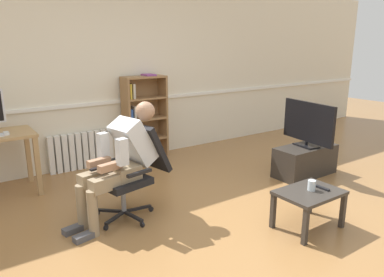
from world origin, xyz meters
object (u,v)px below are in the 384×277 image
object	(u,v)px
bookshelf	(142,120)
radiator	(82,151)
computer_mouse	(6,133)
drinking_glass	(312,185)
person_seated	(120,159)
tv_stand	(305,161)
office_chair	(135,167)
coffee_table	(309,197)
tv_screen	(308,123)
spare_remote	(322,188)

from	to	relation	value
bookshelf	radiator	world-z (taller)	bookshelf
computer_mouse	drinking_glass	world-z (taller)	computer_mouse
person_seated	drinking_glass	distance (m)	1.90
person_seated	tv_stand	bearing A→B (deg)	73.38
computer_mouse	person_seated	bearing A→B (deg)	-56.65
office_chair	person_seated	xyz separation A→B (m)	(-0.17, -0.03, 0.12)
office_chair	coffee_table	size ratio (longest dim) A/B	1.53
tv_screen	computer_mouse	bearing A→B (deg)	73.37
radiator	coffee_table	xyz separation A→B (m)	(1.25, -3.00, 0.06)
office_chair	person_seated	world-z (taller)	person_seated
person_seated	coffee_table	distance (m)	1.90
computer_mouse	person_seated	size ratio (longest dim) A/B	0.08
office_chair	drinking_glass	bearing A→B (deg)	34.10
tv_screen	spare_remote	bearing A→B (deg)	141.50
computer_mouse	drinking_glass	size ratio (longest dim) A/B	0.98
person_seated	spare_remote	size ratio (longest dim) A/B	7.94
coffee_table	spare_remote	distance (m)	0.17
radiator	office_chair	xyz separation A→B (m)	(-0.00, -1.75, 0.25)
drinking_glass	spare_remote	size ratio (longest dim) A/B	0.68
office_chair	tv_screen	xyz separation A→B (m)	(2.44, -0.27, 0.21)
person_seated	drinking_glass	xyz separation A→B (m)	(1.45, -1.22, -0.21)
computer_mouse	spare_remote	size ratio (longest dim) A/B	0.67
radiator	office_chair	distance (m)	1.76
drinking_glass	spare_remote	bearing A→B (deg)	-18.39
computer_mouse	radiator	world-z (taller)	computer_mouse
computer_mouse	coffee_table	world-z (taller)	computer_mouse
computer_mouse	spare_remote	bearing A→B (deg)	-46.50
radiator	person_seated	world-z (taller)	person_seated
radiator	tv_screen	bearing A→B (deg)	-39.64
coffee_table	tv_screen	bearing A→B (deg)	39.68
radiator	person_seated	size ratio (longest dim) A/B	0.78
person_seated	tv_stand	world-z (taller)	person_seated
tv_stand	tv_screen	distance (m)	0.52
coffee_table	spare_remote	xyz separation A→B (m)	(0.15, -0.04, 0.07)
coffee_table	person_seated	bearing A→B (deg)	139.18
tv_screen	office_chair	bearing A→B (deg)	90.65
bookshelf	drinking_glass	size ratio (longest dim) A/B	12.87
tv_stand	radiator	bearing A→B (deg)	140.34
office_chair	bookshelf	bearing A→B (deg)	138.99
bookshelf	spare_remote	bearing A→B (deg)	-81.15
person_seated	tv_screen	bearing A→B (deg)	73.38
person_seated	coffee_table	size ratio (longest dim) A/B	1.90
office_chair	tv_stand	distance (m)	2.47
bookshelf	coffee_table	world-z (taller)	bookshelf
spare_remote	computer_mouse	bearing A→B (deg)	133.45
tv_stand	tv_screen	size ratio (longest dim) A/B	1.03
computer_mouse	drinking_glass	bearing A→B (deg)	-47.51
tv_stand	drinking_glass	distance (m)	1.54
spare_remote	tv_stand	bearing A→B (deg)	44.47
bookshelf	tv_stand	size ratio (longest dim) A/B	1.46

